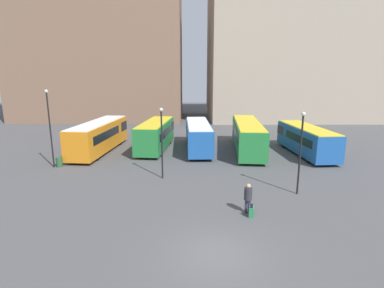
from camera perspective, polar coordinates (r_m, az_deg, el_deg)
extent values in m
plane|color=#4C4C4F|center=(14.19, 4.69, -20.25)|extent=(160.00, 160.00, 0.00)
cube|color=#7F604C|center=(60.91, -17.51, 24.49)|extent=(29.33, 15.27, 41.43)
cube|color=tan|center=(60.64, 18.56, 17.74)|extent=(30.22, 17.77, 27.38)
cube|color=orange|center=(32.77, -17.26, 1.48)|extent=(3.59, 11.05, 2.78)
cube|color=black|center=(36.79, -14.71, 3.36)|extent=(2.75, 2.24, 1.06)
cube|color=black|center=(31.82, -17.96, 1.75)|extent=(3.23, 7.16, 0.83)
cube|color=white|center=(32.53, -17.43, 3.95)|extent=(3.36, 10.81, 0.08)
cylinder|color=black|center=(36.06, -15.14, 0.69)|extent=(2.51, 1.19, 0.95)
cylinder|color=black|center=(30.01, -19.52, -1.99)|extent=(2.51, 1.19, 0.95)
cube|color=#237A38|center=(32.48, -6.95, 1.78)|extent=(3.45, 9.40, 2.67)
cube|color=black|center=(36.05, -5.67, 3.43)|extent=(2.67, 1.96, 1.01)
cube|color=black|center=(31.63, -7.29, 2.09)|extent=(3.12, 6.11, 0.80)
cube|color=yellow|center=(32.25, -7.01, 4.18)|extent=(3.24, 9.19, 0.08)
cylinder|color=black|center=(35.43, -5.91, 0.88)|extent=(2.46, 1.23, 0.98)
cylinder|color=black|center=(30.02, -8.06, -1.34)|extent=(2.46, 1.23, 0.98)
cube|color=#1E56A3|center=(32.01, 1.18, 1.65)|extent=(2.68, 10.11, 2.55)
cube|color=black|center=(36.01, 0.80, 3.40)|extent=(2.50, 1.91, 0.97)
cube|color=black|center=(31.07, 1.27, 1.90)|extent=(2.61, 6.49, 0.76)
cube|color=white|center=(31.79, 1.19, 3.97)|extent=(2.48, 9.90, 0.08)
cylinder|color=black|center=(35.26, 0.88, 0.98)|extent=(2.34, 1.15, 1.08)
cylinder|color=black|center=(29.20, 1.51, -1.51)|extent=(2.34, 1.15, 1.08)
cube|color=#237A38|center=(32.05, 10.51, 1.58)|extent=(3.69, 12.04, 2.74)
cube|color=black|center=(36.75, 9.83, 3.56)|extent=(2.81, 2.41, 1.04)
cube|color=black|center=(30.94, 10.72, 1.82)|extent=(3.32, 7.80, 0.82)
cube|color=yellow|center=(31.81, 10.61, 4.07)|extent=(3.47, 11.78, 0.08)
cylinder|color=black|center=(35.86, 9.89, 0.91)|extent=(2.55, 1.23, 0.99)
cylinder|color=black|center=(28.73, 11.10, -2.08)|extent=(2.55, 1.23, 0.99)
cube|color=#1E56A3|center=(32.26, 20.94, 0.77)|extent=(3.11, 9.69, 2.46)
cube|color=black|center=(35.73, 18.38, 2.55)|extent=(2.67, 1.91, 0.94)
cube|color=black|center=(31.44, 21.64, 0.99)|extent=(2.93, 6.26, 0.74)
cube|color=yellow|center=(32.04, 21.12, 2.99)|extent=(2.89, 9.48, 0.08)
cylinder|color=black|center=(35.11, 18.81, 0.16)|extent=(2.48, 1.14, 1.00)
cylinder|color=black|center=(29.90, 23.14, -2.30)|extent=(2.48, 1.14, 1.00)
cylinder|color=#382D4C|center=(17.91, 10.26, -11.58)|extent=(0.20, 0.20, 0.81)
cylinder|color=#382D4C|center=(17.90, 10.83, -11.61)|extent=(0.20, 0.20, 0.81)
cylinder|color=#2D2D33|center=(17.61, 10.65, -9.34)|extent=(0.56, 0.56, 0.71)
sphere|color=tan|center=(17.44, 10.71, -7.86)|extent=(0.26, 0.26, 0.26)
cube|color=#28844C|center=(17.53, 11.25, -12.57)|extent=(0.37, 0.48, 0.59)
cube|color=black|center=(17.22, 11.28, -11.48)|extent=(0.15, 0.06, 0.27)
cylinder|color=black|center=(28.08, -25.36, 2.29)|extent=(0.12, 0.12, 6.45)
sphere|color=beige|center=(27.74, -26.01, 9.02)|extent=(0.28, 0.28, 0.28)
cylinder|color=black|center=(22.83, -5.75, -0.24)|extent=(0.12, 0.12, 5.24)
sphere|color=beige|center=(22.39, -5.90, 6.51)|extent=(0.28, 0.28, 0.28)
cylinder|color=black|center=(20.84, 19.88, -2.11)|extent=(0.12, 0.12, 5.31)
sphere|color=beige|center=(20.35, 20.46, 5.37)|extent=(0.28, 0.28, 0.28)
cylinder|color=#285633|center=(28.64, -23.95, -3.15)|extent=(0.52, 0.52, 0.85)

